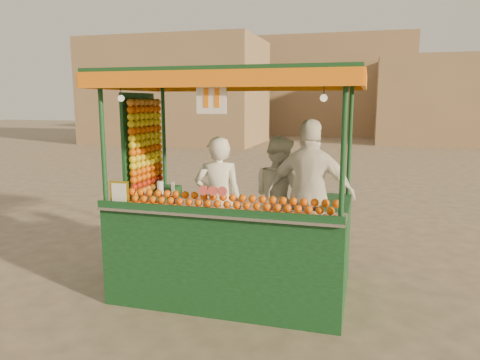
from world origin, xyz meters
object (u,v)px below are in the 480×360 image
(vendor_left, at_px, (218,200))
(vendor_middle, at_px, (279,197))
(vendor_right, at_px, (310,195))
(juice_cart, at_px, (226,225))

(vendor_left, height_order, vendor_middle, vendor_left)
(vendor_right, bearing_deg, vendor_middle, -29.11)
(juice_cart, bearing_deg, vendor_left, 129.93)
(vendor_left, distance_m, vendor_right, 1.21)
(juice_cart, relative_size, vendor_left, 1.84)
(juice_cart, bearing_deg, vendor_right, 19.08)
(vendor_left, distance_m, vendor_middle, 0.86)
(juice_cart, distance_m, vendor_left, 0.38)
(juice_cart, bearing_deg, vendor_middle, 49.33)
(vendor_left, bearing_deg, vendor_right, 169.25)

